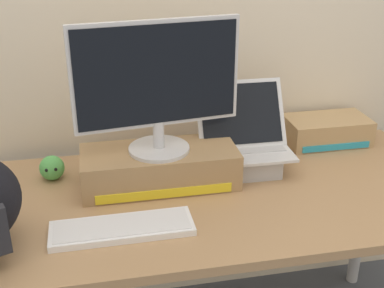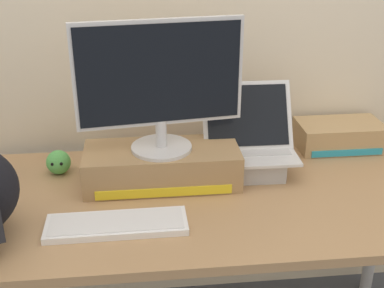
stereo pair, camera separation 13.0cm
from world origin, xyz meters
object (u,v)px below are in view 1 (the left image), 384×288
Objects in this scene: open_laptop at (243,152)px; plush_toy at (52,168)px; toner_box_yellow at (160,167)px; desktop_monitor at (157,85)px; toner_box_cyan at (327,130)px; external_keyboard at (122,228)px.

open_laptop reaches higher than plush_toy.
open_laptop is 0.66m from plush_toy.
open_laptop is (0.30, 0.05, 0.00)m from toner_box_yellow.
toner_box_yellow is 0.37m from plush_toy.
desktop_monitor is 1.65× the size of toner_box_cyan.
toner_box_cyan reaches higher than plush_toy.
external_keyboard is at bearing -60.20° from plush_toy.
external_keyboard is at bearing -150.84° from toner_box_cyan.
toner_box_yellow is 1.60× the size of toner_box_cyan.
toner_box_yellow is 0.97× the size of desktop_monitor.
toner_box_yellow reaches higher than external_keyboard.
toner_box_yellow is 1.62× the size of open_laptop.
open_laptop is 0.77× the size of external_keyboard.
desktop_monitor is 1.29× the size of external_keyboard.
desktop_monitor is 1.67× the size of open_laptop.
open_laptop is 0.55m from external_keyboard.
open_laptop is at bearing -158.07° from toner_box_cyan.
desktop_monitor reaches higher than open_laptop.
desktop_monitor is at bearing -16.26° from plush_toy.
external_keyboard is (-0.15, -0.26, -0.34)m from desktop_monitor.
desktop_monitor is at bearing -163.27° from toner_box_cyan.
open_laptop reaches higher than toner_box_cyan.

